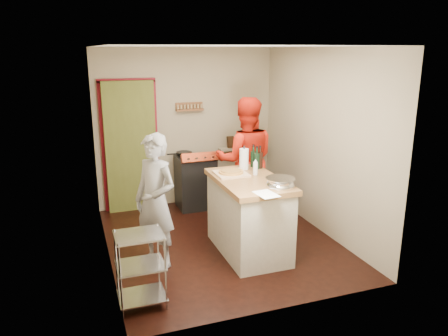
{
  "coord_description": "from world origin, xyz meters",
  "views": [
    {
      "loc": [
        -1.82,
        -5.26,
        2.57
      ],
      "look_at": [
        0.05,
        0.0,
        1.04
      ],
      "focal_mm": 35.0,
      "sensor_mm": 36.0,
      "label": 1
    }
  ],
  "objects_px": {
    "wire_shelving": "(141,266)",
    "island": "(249,214)",
    "person_red": "(246,160)",
    "stove": "(195,181)",
    "person_stripe": "(156,201)"
  },
  "relations": [
    {
      "from": "stove",
      "to": "person_red",
      "type": "distance_m",
      "value": 1.08
    },
    {
      "from": "stove",
      "to": "person_red",
      "type": "bearing_deg",
      "value": -53.08
    },
    {
      "from": "island",
      "to": "person_stripe",
      "type": "bearing_deg",
      "value": 177.72
    },
    {
      "from": "stove",
      "to": "island",
      "type": "xyz_separation_m",
      "value": [
        0.19,
        -1.84,
        0.07
      ]
    },
    {
      "from": "person_stripe",
      "to": "island",
      "type": "bearing_deg",
      "value": 52.13
    },
    {
      "from": "wire_shelving",
      "to": "island",
      "type": "xyz_separation_m",
      "value": [
        1.52,
        0.78,
        0.08
      ]
    },
    {
      "from": "wire_shelving",
      "to": "person_stripe",
      "type": "bearing_deg",
      "value": 68.33
    },
    {
      "from": "person_stripe",
      "to": "person_red",
      "type": "relative_size",
      "value": 0.86
    },
    {
      "from": "stove",
      "to": "person_stripe",
      "type": "relative_size",
      "value": 0.61
    },
    {
      "from": "wire_shelving",
      "to": "person_red",
      "type": "relative_size",
      "value": 0.42
    },
    {
      "from": "wire_shelving",
      "to": "island",
      "type": "relative_size",
      "value": 0.55
    },
    {
      "from": "island",
      "to": "person_stripe",
      "type": "distance_m",
      "value": 1.23
    },
    {
      "from": "stove",
      "to": "wire_shelving",
      "type": "xyz_separation_m",
      "value": [
        -1.33,
        -2.62,
        -0.01
      ]
    },
    {
      "from": "island",
      "to": "stove",
      "type": "bearing_deg",
      "value": 95.83
    },
    {
      "from": "island",
      "to": "person_red",
      "type": "height_order",
      "value": "person_red"
    }
  ]
}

